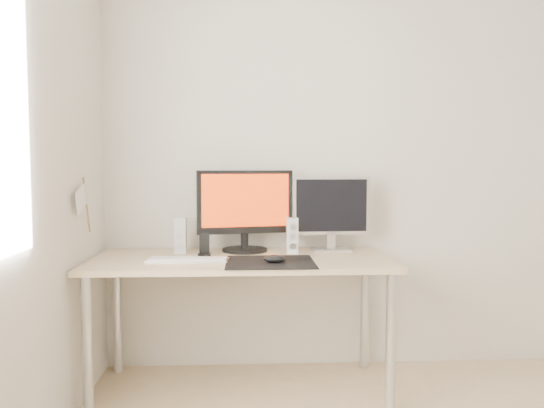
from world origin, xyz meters
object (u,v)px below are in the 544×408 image
desk (241,272)px  second_monitor (331,209)px  main_monitor (245,207)px  speaker_left (180,236)px  keyboard (188,260)px  phone_dock (204,249)px  speaker_right (292,235)px  mouse (274,259)px

desk → second_monitor: size_ratio=3.55×
second_monitor → main_monitor: bearing=-179.2°
speaker_left → keyboard: size_ratio=0.47×
second_monitor → phone_dock: second_monitor is taller
main_monitor → phone_dock: (-0.22, -0.13, -0.22)m
main_monitor → second_monitor: (0.50, 0.01, -0.01)m
phone_dock → main_monitor: bearing=29.5°
desk → speaker_right: bearing=25.1°
second_monitor → keyboard: 0.88m
speaker_left → phone_dock: 0.17m
mouse → speaker_left: speaker_left is taller
main_monitor → second_monitor: size_ratio=1.22×
mouse → speaker_left: 0.62m
speaker_right → main_monitor: bearing=166.7°
speaker_left → keyboard: (0.07, -0.25, -0.09)m
mouse → desk: 0.27m
main_monitor → speaker_left: main_monitor is taller
main_monitor → speaker_right: 0.31m
main_monitor → second_monitor: bearing=0.8°
phone_dock → mouse: bearing=-34.8°
speaker_left → phone_dock: size_ratio=1.61×
desk → main_monitor: 0.39m
desk → speaker_left: size_ratio=8.01×
desk → speaker_left: bearing=156.0°
speaker_left → speaker_right: 0.63m
speaker_left → second_monitor: bearing=3.4°
keyboard → mouse: bearing=-11.1°
main_monitor → speaker_left: size_ratio=2.74×
mouse → speaker_right: size_ratio=0.55×
speaker_left → speaker_right: (0.63, -0.02, 0.00)m
keyboard → phone_dock: (0.07, 0.17, 0.03)m
keyboard → main_monitor: bearing=45.1°
second_monitor → keyboard: size_ratio=1.06×
speaker_left → speaker_right: same height
mouse → main_monitor: 0.47m
desk → phone_dock: bearing=160.8°
speaker_right → keyboard: 0.61m
desk → second_monitor: second_monitor is taller
speaker_left → keyboard: 0.28m
desk → speaker_left: (-0.34, 0.15, 0.18)m
mouse → second_monitor: (0.35, 0.39, 0.22)m
main_monitor → keyboard: size_ratio=1.29×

